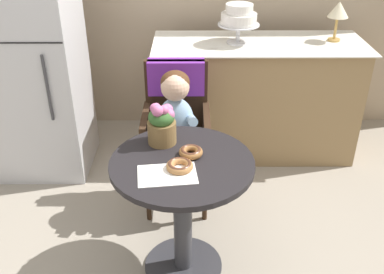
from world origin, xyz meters
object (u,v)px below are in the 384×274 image
(tiered_cake_stand, at_px, (239,17))
(table_lamp, at_px, (338,11))
(seated_child, at_px, (176,118))
(refrigerator, at_px, (33,59))
(wicker_chair, at_px, (176,112))
(donut_front, at_px, (180,165))
(donut_mid, at_px, (191,152))
(cafe_table, at_px, (182,195))
(flower_vase, at_px, (162,123))

(tiered_cake_stand, height_order, table_lamp, table_lamp)
(seated_child, height_order, refrigerator, refrigerator)
(wicker_chair, bearing_deg, donut_front, -89.46)
(donut_mid, bearing_deg, donut_front, -113.47)
(cafe_table, xyz_separation_m, seated_child, (-0.05, 0.54, 0.17))
(flower_vase, relative_size, table_lamp, 0.83)
(wicker_chair, relative_size, donut_front, 7.38)
(flower_vase, bearing_deg, tiered_cake_stand, 66.19)
(cafe_table, bearing_deg, tiered_cake_stand, 73.38)
(tiered_cake_stand, bearing_deg, table_lamp, 3.37)
(wicker_chair, bearing_deg, refrigerator, 155.64)
(cafe_table, distance_m, table_lamp, 1.84)
(donut_front, bearing_deg, tiered_cake_stand, 73.81)
(donut_mid, distance_m, refrigerator, 1.52)
(tiered_cake_stand, bearing_deg, wicker_chair, -125.63)
(refrigerator, bearing_deg, tiered_cake_stand, 7.92)
(flower_vase, bearing_deg, refrigerator, 135.86)
(seated_child, xyz_separation_m, tiered_cake_stand, (0.44, 0.76, 0.41))
(cafe_table, bearing_deg, refrigerator, 133.67)
(donut_mid, relative_size, refrigerator, 0.07)
(table_lamp, distance_m, refrigerator, 2.18)
(donut_front, relative_size, refrigerator, 0.08)
(seated_child, bearing_deg, donut_front, -86.48)
(donut_front, relative_size, flower_vase, 0.55)
(wicker_chair, height_order, table_lamp, table_lamp)
(seated_child, bearing_deg, tiered_cake_stand, 60.29)
(tiered_cake_stand, relative_size, refrigerator, 0.18)
(flower_vase, relative_size, refrigerator, 0.14)
(seated_child, distance_m, tiered_cake_stand, 0.97)
(cafe_table, distance_m, tiered_cake_stand, 1.47)
(seated_child, distance_m, refrigerator, 1.16)
(flower_vase, relative_size, tiered_cake_stand, 0.79)
(cafe_table, height_order, seated_child, seated_child)
(wicker_chair, relative_size, table_lamp, 3.35)
(seated_child, xyz_separation_m, refrigerator, (-1.00, 0.56, 0.17))
(donut_front, xyz_separation_m, tiered_cake_stand, (0.40, 1.37, 0.34))
(flower_vase, xyz_separation_m, table_lamp, (1.21, 1.16, 0.28))
(tiered_cake_stand, bearing_deg, donut_mid, -105.43)
(flower_vase, height_order, table_lamp, table_lamp)
(wicker_chair, relative_size, donut_mid, 7.91)
(donut_mid, xyz_separation_m, table_lamp, (1.06, 1.29, 0.37))
(cafe_table, relative_size, wicker_chair, 0.75)
(donut_mid, bearing_deg, tiered_cake_stand, 74.57)
(donut_front, relative_size, donut_mid, 1.07)
(cafe_table, relative_size, donut_mid, 5.97)
(wicker_chair, xyz_separation_m, flower_vase, (-0.06, -0.51, 0.19))
(donut_mid, xyz_separation_m, refrigerator, (-1.09, 1.05, 0.11))
(seated_child, bearing_deg, cafe_table, -84.97)
(tiered_cake_stand, bearing_deg, flower_vase, -113.81)
(donut_front, height_order, table_lamp, table_lamp)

